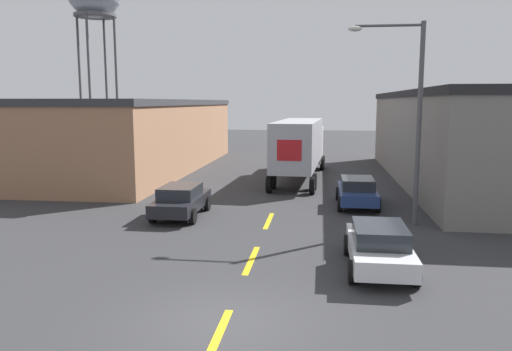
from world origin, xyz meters
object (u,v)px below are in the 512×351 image
Objects in this scene: street_lamp at (410,108)px; parked_car_right_mid at (357,191)px; semi_truck at (300,144)px; parked_car_right_near at (379,246)px; parked_car_left_far at (181,200)px.

parked_car_right_mid is at bearing 116.60° from street_lamp.
semi_truck is 13.16m from street_lamp.
parked_car_right_mid is at bearing 90.00° from parked_car_right_near.
parked_car_right_mid is (7.97, 3.29, 0.00)m from parked_car_left_far.
parked_car_right_near is at bearing -106.44° from street_lamp.
parked_car_left_far and parked_car_right_mid have the same top height.
parked_car_right_near and parked_car_left_far have the same top height.
parked_car_right_near is 1.00× the size of parked_car_right_mid.
parked_car_left_far is 0.53× the size of street_lamp.
semi_truck reaches higher than parked_car_right_mid.
semi_truck is 1.58× the size of street_lamp.
parked_car_right_near is at bearing -90.00° from parked_car_right_mid.
street_lamp reaches higher than parked_car_right_mid.
street_lamp is (9.73, -0.22, 4.07)m from parked_car_left_far.
semi_truck reaches higher than parked_car_right_near.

